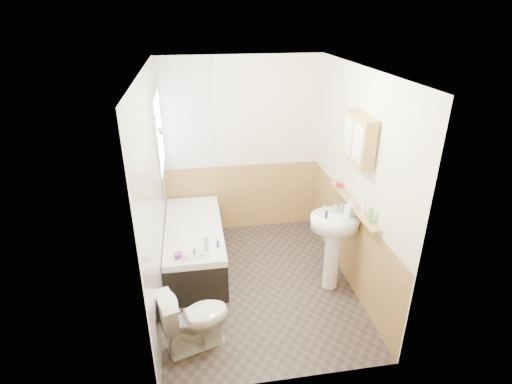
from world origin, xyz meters
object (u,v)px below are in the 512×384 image
(sink, at_px, (334,237))
(medicine_cabinet, at_px, (359,139))
(bathtub, at_px, (195,244))
(toilet, at_px, (195,319))
(pine_shelf, at_px, (353,204))

(sink, distance_m, medicine_cabinet, 1.15)
(bathtub, distance_m, toilet, 1.38)
(sink, relative_size, medicine_cabinet, 1.94)
(bathtub, height_order, sink, sink)
(bathtub, bearing_deg, toilet, -91.24)
(bathtub, bearing_deg, pine_shelf, -20.83)
(bathtub, relative_size, pine_shelf, 1.34)
(bathtub, relative_size, toilet, 2.44)
(bathtub, xyz_separation_m, sink, (1.57, -0.70, 0.38))
(toilet, bearing_deg, sink, -84.49)
(toilet, height_order, medicine_cabinet, medicine_cabinet)
(bathtub, relative_size, sink, 1.54)
(toilet, bearing_deg, bathtub, -18.80)
(bathtub, xyz_separation_m, medicine_cabinet, (1.74, -0.69, 1.52))
(bathtub, distance_m, sink, 1.76)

